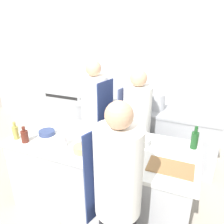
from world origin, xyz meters
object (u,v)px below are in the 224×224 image
Objects in this scene: bottle_vinegar at (109,123)px; chef_at_pass_far at (136,128)px; cup at (89,124)px; bowl_prep_small at (47,133)px; bowl_ceramic_blue at (82,149)px; oven_range at (72,110)px; bottle_olive_oil at (63,140)px; bottle_sauce at (16,132)px; bottle_wine at (124,135)px; bottle_cooking_oil at (25,136)px; stockpot at (157,102)px; chef_at_prep_near at (118,202)px; chef_at_stove at (95,117)px; bottle_water at (195,140)px; bowl_mixing_large at (140,141)px.

chef_at_pass_far is at bearing 55.78° from bottle_vinegar.
chef_at_pass_far is 15.71× the size of cup.
bowl_prep_small is 0.62m from bowl_ceramic_blue.
chef_at_pass_far is at bearing 41.71° from bowl_prep_small.
chef_at_pass_far is (1.69, -0.98, 0.36)m from oven_range.
bottle_sauce is at bearing -173.52° from bottle_olive_oil.
bottle_wine is 1.55× the size of bottle_cooking_oil.
chef_at_prep_near is at bearing -87.10° from stockpot.
chef_at_prep_near is 1.27m from cup.
bottle_water is (1.45, -0.48, 0.17)m from chef_at_stove.
oven_range is at bearing 113.77° from bowl_prep_small.
bottle_cooking_oil is 1.84× the size of cup.
bottle_water is 1.11× the size of bowl_mixing_large.
stockpot is (0.48, 1.52, 0.09)m from bowl_ceramic_blue.
bottle_vinegar is 1.01m from stockpot.
bottle_wine is 1.16× the size of stockpot.
bottle_vinegar is 0.26m from cup.
bottle_vinegar is at bearing 56.51° from chef_at_stove.
bottle_cooking_oil is 0.75× the size of stockpot.
bottle_cooking_oil is 1.90m from bottle_water.
bowl_prep_small is (-0.24, -0.84, 0.10)m from chef_at_stove.
bottle_olive_oil is 0.47m from bottle_cooking_oil.
bottle_water is at bearing 16.56° from bottle_sauce.
bottle_water reaches higher than cup.
bottle_vinegar reaches higher than cup.
chef_at_pass_far is 6.93× the size of bowl_mixing_large.
bowl_mixing_large is (0.47, -0.20, -0.04)m from bottle_vinegar.
chef_at_stove is 1.15m from bottle_cooking_oil.
chef_at_stove is 1.19m from bottle_sauce.
bottle_cooking_oil is at bearing -160.05° from bottle_wine.
oven_range is at bearing 136.60° from bottle_vinegar.
bottle_cooking_oil is 0.98× the size of bowl_prep_small.
bottle_wine reaches higher than bowl_mixing_large.
chef_at_stove is (-0.93, 1.47, -0.01)m from chef_at_prep_near.
bottle_wine is at bearing 26.34° from bottle_olive_oil.
oven_range is 2.14m from bottle_sauce.
cup is (-0.56, 0.22, -0.07)m from bottle_wine.
bowl_prep_small is 0.54m from cup.
chef_at_stove is at bearing 108.11° from cup.
bottle_wine is 1.52× the size of bowl_prep_small.
bowl_prep_small is at bearing -168.04° from bottle_water.
oven_range is 1.92m from cup.
bowl_prep_small is 1.06× the size of bowl_ceramic_blue.
chef_at_prep_near is 0.96m from bottle_olive_oil.
chef_at_pass_far is 0.69m from cup.
bottle_sauce is (-1.44, 0.40, 0.15)m from chef_at_prep_near.
bottle_sauce is 0.88m from cup.
bottle_cooking_oil is 0.27m from bowl_prep_small.
stockpot is at bearing 84.21° from bottle_wine.
bottle_water is at bearing 18.40° from bottle_cooking_oil.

